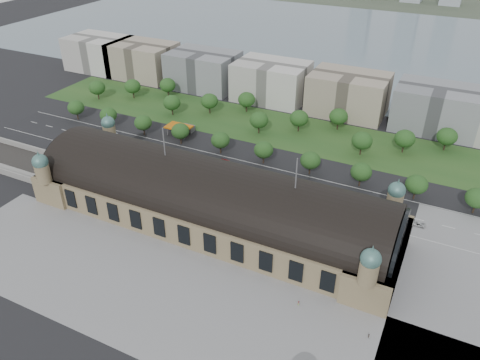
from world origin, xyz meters
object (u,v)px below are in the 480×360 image
at_px(parked_car_6, 177,178).
at_px(traffic_car_0, 76,135).
at_px(parked_car_0, 100,156).
at_px(parked_car_2, 132,166).
at_px(parked_car_3, 122,163).
at_px(traffic_car_6, 418,224).
at_px(traffic_car_3, 226,161).
at_px(pedestrian_0, 298,303).
at_px(petrol_station, 184,128).
at_px(traffic_car_4, 277,195).
at_px(traffic_car_1, 114,133).
at_px(bus_west, 232,183).
at_px(traffic_car_2, 149,161).
at_px(parked_car_4, 132,166).
at_px(bus_mid, 266,192).
at_px(parked_car_1, 108,159).
at_px(pedestrian_2, 369,336).
at_px(parked_car_5, 155,167).
at_px(bus_east, 313,197).

bearing_deg(parked_car_6, traffic_car_0, -128.61).
relative_size(parked_car_0, parked_car_2, 0.83).
relative_size(parked_car_0, parked_car_6, 0.82).
bearing_deg(parked_car_3, traffic_car_6, 64.08).
relative_size(traffic_car_3, parked_car_2, 0.97).
bearing_deg(pedestrian_0, petrol_station, 138.96).
bearing_deg(pedestrian_0, traffic_car_4, 119.97).
bearing_deg(traffic_car_4, traffic_car_1, -101.79).
xyz_separation_m(traffic_car_3, bus_west, (13.19, -18.79, 1.04)).
distance_m(traffic_car_2, parked_car_0, 26.43).
relative_size(parked_car_4, bus_mid, 0.39).
bearing_deg(parked_car_1, pedestrian_2, 48.42).
xyz_separation_m(traffic_car_6, parked_car_5, (-121.60, -8.47, -0.13)).
distance_m(traffic_car_0, bus_mid, 118.05).
xyz_separation_m(traffic_car_1, parked_car_6, (57.67, -25.37, 0.01)).
xyz_separation_m(traffic_car_6, parked_car_4, (-132.72, -12.47, -0.12)).
relative_size(parked_car_4, pedestrian_0, 2.53).
xyz_separation_m(traffic_car_4, parked_car_4, (-73.63, -7.43, 0.07)).
xyz_separation_m(traffic_car_3, traffic_car_4, (34.68, -17.36, -0.04)).
relative_size(traffic_car_6, parked_car_1, 1.08).
bearing_deg(traffic_car_2, bus_east, 88.73).
relative_size(traffic_car_1, bus_east, 0.33).
bearing_deg(parked_car_2, traffic_car_0, -139.52).
bearing_deg(bus_east, traffic_car_2, 91.41).
relative_size(parked_car_5, bus_mid, 0.45).
bearing_deg(bus_east, traffic_car_0, 87.83).
distance_m(traffic_car_2, parked_car_4, 9.11).
xyz_separation_m(traffic_car_1, bus_mid, (100.27, -19.21, 0.85)).
relative_size(traffic_car_1, traffic_car_2, 0.84).
distance_m(parked_car_3, parked_car_6, 32.39).
distance_m(traffic_car_3, parked_car_5, 34.74).
bearing_deg(parked_car_5, bus_mid, 54.19).
bearing_deg(traffic_car_0, traffic_car_1, 121.02).
height_order(parked_car_2, parked_car_3, parked_car_3).
xyz_separation_m(parked_car_1, parked_car_4, (14.47, 0.00, -0.05)).
bearing_deg(parked_car_0, pedestrian_0, 36.73).
bearing_deg(parked_car_6, parked_car_5, -132.52).
height_order(traffic_car_1, bus_mid, bus_mid).
bearing_deg(parked_car_3, pedestrian_0, 35.00).
bearing_deg(traffic_car_0, traffic_car_4, 85.91).
height_order(petrol_station, bus_east, petrol_station).
bearing_deg(traffic_car_3, parked_car_5, 126.34).
relative_size(traffic_car_2, bus_west, 0.41).
distance_m(traffic_car_1, traffic_car_2, 40.07).
bearing_deg(pedestrian_0, pedestrian_2, -5.68).
relative_size(parked_car_2, pedestrian_2, 3.10).
distance_m(parked_car_3, pedestrian_2, 143.86).
height_order(traffic_car_4, traffic_car_6, traffic_car_6).
distance_m(parked_car_1, bus_west, 66.89).
bearing_deg(traffic_car_1, bus_west, -100.97).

